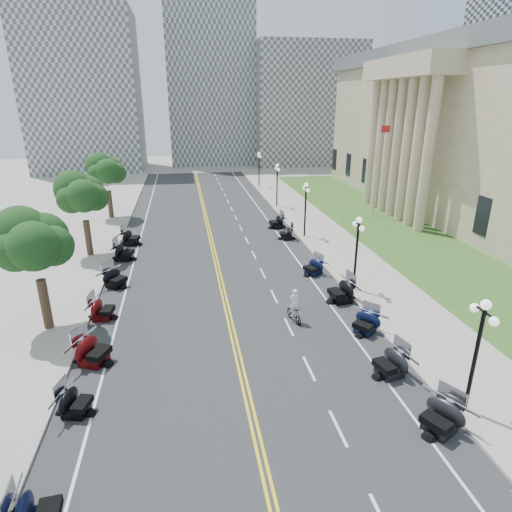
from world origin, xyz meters
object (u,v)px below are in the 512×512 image
flagpole (377,170)px  bicycle (294,314)px  civic_building (503,131)px  cyclist_rider (295,293)px  motorcycle_n_3 (441,416)px

flagpole → bicycle: size_ratio=6.20×
civic_building → cyclist_rider: bearing=-142.9°
bicycle → cyclist_rider: (0.00, 0.00, 1.34)m
civic_building → bicycle: bearing=-142.9°
flagpole → bicycle: 26.20m
flagpole → motorcycle_n_3: flagpole is taller
motorcycle_n_3 → bicycle: size_ratio=1.26×
bicycle → flagpole: bearing=41.3°
motorcycle_n_3 → cyclist_rider: (-3.37, 9.33, 1.11)m
bicycle → cyclist_rider: bearing=0.0°
flagpole → motorcycle_n_3: (-11.00, -30.77, -4.29)m
motorcycle_n_3 → bicycle: bearing=171.9°
motorcycle_n_3 → cyclist_rider: 9.98m
flagpole → cyclist_rider: (-14.37, -21.44, -3.18)m
flagpole → bicycle: flagpole is taller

